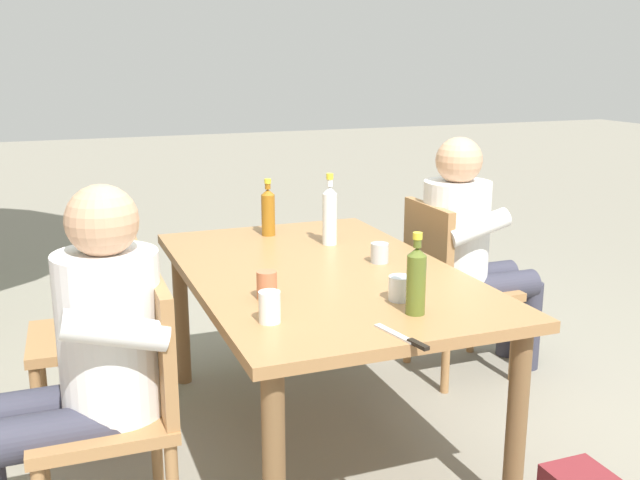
{
  "coord_description": "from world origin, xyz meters",
  "views": [
    {
      "loc": [
        -2.6,
        0.99,
        1.55
      ],
      "look_at": [
        0.0,
        0.0,
        0.85
      ],
      "focal_mm": 41.3,
      "sensor_mm": 36.0,
      "label": 1
    }
  ],
  "objects_px": {
    "bottle_olive": "(416,279)",
    "cup_terracotta": "(267,285)",
    "chair_near_right": "(448,280)",
    "table_knife": "(405,338)",
    "bottle_amber": "(268,211)",
    "bottle_clear": "(330,214)",
    "cup_white": "(270,307)",
    "cup_steel": "(380,253)",
    "cup_glass": "(400,288)",
    "chair_far_right": "(104,322)",
    "dining_table": "(320,289)",
    "chair_far_left": "(125,397)",
    "person_in_plaid_shirt": "(85,353)",
    "person_in_white_shirt": "(469,244)"
  },
  "relations": [
    {
      "from": "bottle_olive",
      "to": "cup_terracotta",
      "type": "xyz_separation_m",
      "value": [
        0.32,
        0.41,
        -0.07
      ]
    },
    {
      "from": "chair_near_right",
      "to": "table_knife",
      "type": "bearing_deg",
      "value": 143.93
    },
    {
      "from": "cup_terracotta",
      "to": "bottle_olive",
      "type": "bearing_deg",
      "value": -128.04
    },
    {
      "from": "chair_near_right",
      "to": "bottle_olive",
      "type": "xyz_separation_m",
      "value": [
        -0.95,
        0.7,
        0.36
      ]
    },
    {
      "from": "bottle_amber",
      "to": "bottle_clear",
      "type": "height_order",
      "value": "bottle_clear"
    },
    {
      "from": "chair_near_right",
      "to": "table_knife",
      "type": "xyz_separation_m",
      "value": [
        -1.14,
        0.83,
        0.24
      ]
    },
    {
      "from": "cup_white",
      "to": "cup_steel",
      "type": "xyz_separation_m",
      "value": [
        0.5,
        -0.62,
        -0.01
      ]
    },
    {
      "from": "table_knife",
      "to": "cup_terracotta",
      "type": "bearing_deg",
      "value": 28.09
    },
    {
      "from": "chair_near_right",
      "to": "cup_glass",
      "type": "xyz_separation_m",
      "value": [
        -0.81,
        0.68,
        0.28
      ]
    },
    {
      "from": "chair_far_right",
      "to": "bottle_clear",
      "type": "relative_size",
      "value": 2.73
    },
    {
      "from": "dining_table",
      "to": "chair_far_right",
      "type": "height_order",
      "value": "chair_far_right"
    },
    {
      "from": "bottle_clear",
      "to": "cup_white",
      "type": "xyz_separation_m",
      "value": [
        -0.85,
        0.54,
        -0.09
      ]
    },
    {
      "from": "cup_white",
      "to": "bottle_amber",
      "type": "bearing_deg",
      "value": -16.88
    },
    {
      "from": "chair_far_left",
      "to": "chair_far_right",
      "type": "relative_size",
      "value": 1.0
    },
    {
      "from": "person_in_plaid_shirt",
      "to": "bottle_olive",
      "type": "bearing_deg",
      "value": -102.08
    },
    {
      "from": "chair_near_right",
      "to": "bottle_amber",
      "type": "height_order",
      "value": "bottle_amber"
    },
    {
      "from": "person_in_plaid_shirt",
      "to": "bottle_clear",
      "type": "bearing_deg",
      "value": -56.64
    },
    {
      "from": "person_in_plaid_shirt",
      "to": "bottle_olive",
      "type": "distance_m",
      "value": 1.07
    },
    {
      "from": "person_in_plaid_shirt",
      "to": "cup_steel",
      "type": "height_order",
      "value": "person_in_plaid_shirt"
    },
    {
      "from": "table_knife",
      "to": "cup_white",
      "type": "bearing_deg",
      "value": 49.43
    },
    {
      "from": "bottle_clear",
      "to": "cup_white",
      "type": "height_order",
      "value": "bottle_clear"
    },
    {
      "from": "chair_far_left",
      "to": "person_in_plaid_shirt",
      "type": "height_order",
      "value": "person_in_plaid_shirt"
    },
    {
      "from": "chair_near_right",
      "to": "cup_glass",
      "type": "relative_size",
      "value": 10.14
    },
    {
      "from": "dining_table",
      "to": "cup_steel",
      "type": "bearing_deg",
      "value": -88.34
    },
    {
      "from": "bottle_clear",
      "to": "cup_glass",
      "type": "xyz_separation_m",
      "value": [
        -0.8,
        0.06,
        -0.09
      ]
    },
    {
      "from": "person_in_plaid_shirt",
      "to": "bottle_amber",
      "type": "xyz_separation_m",
      "value": [
        0.98,
        -0.89,
        0.19
      ]
    },
    {
      "from": "chair_near_right",
      "to": "dining_table",
      "type": "bearing_deg",
      "value": 114.46
    },
    {
      "from": "cup_steel",
      "to": "bottle_amber",
      "type": "bearing_deg",
      "value": 25.04
    },
    {
      "from": "cup_terracotta",
      "to": "table_knife",
      "type": "distance_m",
      "value": 0.58
    },
    {
      "from": "cup_white",
      "to": "cup_terracotta",
      "type": "bearing_deg",
      "value": -14.79
    },
    {
      "from": "person_in_plaid_shirt",
      "to": "bottle_olive",
      "type": "height_order",
      "value": "person_in_plaid_shirt"
    },
    {
      "from": "bottle_clear",
      "to": "cup_steel",
      "type": "distance_m",
      "value": 0.37
    },
    {
      "from": "chair_near_right",
      "to": "chair_far_right",
      "type": "bearing_deg",
      "value": 90.12
    },
    {
      "from": "dining_table",
      "to": "bottle_amber",
      "type": "bearing_deg",
      "value": 2.07
    },
    {
      "from": "bottle_clear",
      "to": "table_knife",
      "type": "bearing_deg",
      "value": 169.54
    },
    {
      "from": "dining_table",
      "to": "bottle_amber",
      "type": "xyz_separation_m",
      "value": [
        0.62,
        0.02,
        0.2
      ]
    },
    {
      "from": "cup_glass",
      "to": "table_knife",
      "type": "xyz_separation_m",
      "value": [
        -0.33,
        0.15,
        -0.04
      ]
    },
    {
      "from": "cup_steel",
      "to": "person_in_plaid_shirt",
      "type": "bearing_deg",
      "value": 107.63
    },
    {
      "from": "person_in_plaid_shirt",
      "to": "chair_far_left",
      "type": "bearing_deg",
      "value": -90.65
    },
    {
      "from": "person_in_white_shirt",
      "to": "bottle_clear",
      "type": "relative_size",
      "value": 3.69
    },
    {
      "from": "chair_far_left",
      "to": "cup_steel",
      "type": "xyz_separation_m",
      "value": [
        0.38,
        -1.07,
        0.28
      ]
    },
    {
      "from": "person_in_plaid_shirt",
      "to": "cup_terracotta",
      "type": "xyz_separation_m",
      "value": [
        0.1,
        -0.62,
        0.12
      ]
    },
    {
      "from": "person_in_plaid_shirt",
      "to": "bottle_amber",
      "type": "bearing_deg",
      "value": -42.25
    },
    {
      "from": "bottle_olive",
      "to": "table_knife",
      "type": "bearing_deg",
      "value": 144.63
    },
    {
      "from": "chair_far_right",
      "to": "cup_glass",
      "type": "xyz_separation_m",
      "value": [
        -0.81,
        -0.93,
        0.28
      ]
    },
    {
      "from": "bottle_olive",
      "to": "cup_steel",
      "type": "distance_m",
      "value": 0.62
    },
    {
      "from": "dining_table",
      "to": "cup_steel",
      "type": "xyz_separation_m",
      "value": [
        0.01,
        -0.26,
        0.12
      ]
    },
    {
      "from": "bottle_clear",
      "to": "chair_near_right",
      "type": "bearing_deg",
      "value": -89.0
    },
    {
      "from": "person_in_plaid_shirt",
      "to": "dining_table",
      "type": "bearing_deg",
      "value": -68.17
    },
    {
      "from": "bottle_amber",
      "to": "bottle_clear",
      "type": "relative_size",
      "value": 0.84
    }
  ]
}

